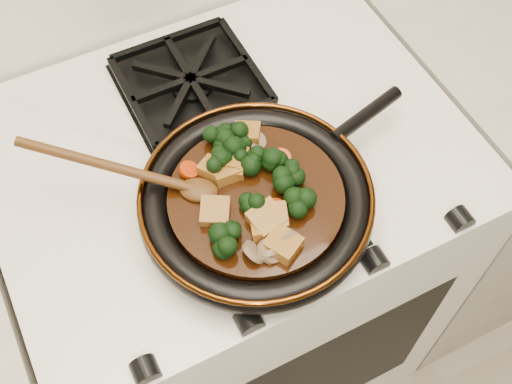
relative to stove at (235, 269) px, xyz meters
name	(u,v)px	position (x,y,z in m)	size (l,w,h in m)	color
stove	(235,269)	(0.00, 0.00, 0.00)	(0.76, 0.60, 0.90)	white
burner_grate_front	(267,210)	(0.00, -0.14, 0.46)	(0.23, 0.23, 0.03)	black
burner_grate_back	(191,83)	(0.00, 0.14, 0.46)	(0.23, 0.23, 0.03)	black
skillet	(257,201)	(-0.01, -0.14, 0.49)	(0.46, 0.34, 0.05)	black
braising_sauce	(256,200)	(-0.02, -0.14, 0.50)	(0.25, 0.25, 0.02)	black
tofu_cube_0	(215,212)	(-0.08, -0.14, 0.52)	(0.04, 0.04, 0.02)	brown
tofu_cube_1	(213,169)	(-0.05, -0.07, 0.52)	(0.04, 0.03, 0.02)	brown
tofu_cube_2	(233,160)	(-0.02, -0.07, 0.52)	(0.04, 0.04, 0.02)	brown
tofu_cube_3	(247,134)	(0.02, -0.04, 0.52)	(0.04, 0.04, 0.02)	brown
tofu_cube_4	(264,227)	(-0.03, -0.19, 0.52)	(0.03, 0.04, 0.02)	brown
tofu_cube_5	(272,217)	(-0.02, -0.18, 0.52)	(0.04, 0.04, 0.02)	brown
tofu_cube_6	(226,171)	(-0.04, -0.08, 0.52)	(0.04, 0.04, 0.02)	brown
tofu_cube_7	(267,220)	(-0.02, -0.18, 0.52)	(0.04, 0.04, 0.02)	brown
tofu_cube_8	(232,168)	(-0.03, -0.08, 0.52)	(0.04, 0.03, 0.02)	brown
tofu_cube_9	(283,245)	(-0.02, -0.23, 0.52)	(0.04, 0.04, 0.02)	brown
broccoli_floret_0	(255,204)	(-0.03, -0.15, 0.52)	(0.06, 0.06, 0.05)	black
broccoli_floret_1	(253,162)	(0.00, -0.09, 0.52)	(0.06, 0.06, 0.06)	black
broccoli_floret_2	(276,162)	(0.03, -0.10, 0.52)	(0.06, 0.06, 0.05)	black
broccoli_floret_3	(299,205)	(0.03, -0.18, 0.52)	(0.06, 0.06, 0.05)	black
broccoli_floret_4	(227,241)	(-0.09, -0.19, 0.52)	(0.06, 0.06, 0.05)	black
broccoli_floret_5	(218,164)	(-0.04, -0.07, 0.52)	(0.06, 0.06, 0.06)	black
broccoli_floret_6	(222,141)	(-0.02, -0.03, 0.52)	(0.06, 0.06, 0.05)	black
broccoli_floret_7	(287,177)	(0.03, -0.13, 0.52)	(0.06, 0.06, 0.06)	black
broccoli_floret_8	(238,144)	(0.00, -0.05, 0.52)	(0.06, 0.06, 0.05)	black
carrot_coin_0	(271,247)	(-0.04, -0.22, 0.51)	(0.03, 0.03, 0.01)	#B02904
carrot_coin_1	(281,159)	(0.04, -0.10, 0.51)	(0.03, 0.03, 0.01)	#B02904
carrot_coin_2	(189,170)	(-0.08, -0.06, 0.51)	(0.03, 0.03, 0.01)	#B02904
carrot_coin_3	(275,207)	(0.00, -0.17, 0.51)	(0.03, 0.03, 0.01)	#B02904
carrot_coin_4	(272,244)	(-0.03, -0.22, 0.51)	(0.03, 0.03, 0.01)	#B02904
carrot_coin_5	(222,163)	(-0.04, -0.07, 0.51)	(0.03, 0.03, 0.01)	#B02904
mushroom_slice_0	(290,244)	(-0.01, -0.23, 0.52)	(0.04, 0.04, 0.01)	#7E6249
mushroom_slice_1	(269,251)	(-0.04, -0.22, 0.52)	(0.03, 0.03, 0.01)	#7E6249
mushroom_slice_2	(256,141)	(0.02, -0.05, 0.52)	(0.03, 0.03, 0.01)	#7E6249
mushroom_slice_3	(270,251)	(-0.04, -0.23, 0.52)	(0.04, 0.04, 0.01)	#7E6249
mushroom_slice_4	(254,252)	(-0.06, -0.22, 0.52)	(0.04, 0.04, 0.01)	#7E6249
wooden_spoon	(146,176)	(-0.15, -0.05, 0.53)	(0.15, 0.12, 0.26)	#4B2B10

